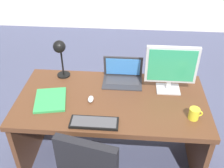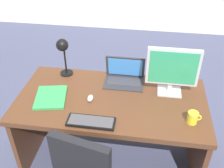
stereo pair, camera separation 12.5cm
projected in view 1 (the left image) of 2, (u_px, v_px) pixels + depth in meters
ground at (120, 75)px, 3.85m from camera, size 12.00×12.00×0.00m
desk at (112, 113)px, 2.36m from camera, size 1.58×0.81×0.74m
monitor at (171, 67)px, 2.18m from camera, size 0.43×0.16×0.42m
laptop at (123, 73)px, 2.40m from camera, size 0.35×0.24×0.23m
keyboard at (94, 123)px, 1.95m from camera, size 0.36×0.13×0.02m
mouse at (91, 99)px, 2.17m from camera, size 0.05×0.08×0.04m
desk_lamp at (60, 51)px, 2.32m from camera, size 0.12×0.15×0.37m
book at (50, 100)px, 2.18m from camera, size 0.30×0.35×0.02m
coffee_mug at (194, 114)px, 1.98m from camera, size 0.10×0.08×0.09m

